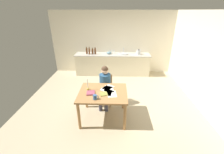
# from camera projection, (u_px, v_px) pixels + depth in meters

# --- Properties ---
(ground_plane) EXTENTS (5.20, 5.20, 0.04)m
(ground_plane) POSITION_uv_depth(u_px,v_px,m) (110.00, 103.00, 4.53)
(ground_plane) COLOR tan
(wall_back) EXTENTS (5.20, 0.12, 2.60)m
(wall_back) POSITION_uv_depth(u_px,v_px,m) (113.00, 43.00, 6.35)
(wall_back) COLOR silver
(wall_back) RESTS_ON ground
(wall_right) EXTENTS (0.12, 5.20, 2.60)m
(wall_right) POSITION_uv_depth(u_px,v_px,m) (208.00, 63.00, 3.91)
(wall_right) COLOR silver
(wall_right) RESTS_ON ground
(kitchen_counter) EXTENTS (3.14, 0.64, 0.90)m
(kitchen_counter) POSITION_uv_depth(u_px,v_px,m) (113.00, 64.00, 6.37)
(kitchen_counter) COLOR beige
(kitchen_counter) RESTS_ON ground
(dining_table) EXTENTS (1.18, 0.98, 0.76)m
(dining_table) POSITION_uv_depth(u_px,v_px,m) (103.00, 96.00, 3.64)
(dining_table) COLOR #9E7042
(dining_table) RESTS_ON ground
(chair_at_table) EXTENTS (0.43, 0.43, 0.86)m
(chair_at_table) POSITION_uv_depth(u_px,v_px,m) (106.00, 88.00, 4.38)
(chair_at_table) COLOR #9E7042
(chair_at_table) RESTS_ON ground
(person_seated) EXTENTS (0.35, 0.61, 1.19)m
(person_seated) POSITION_uv_depth(u_px,v_px,m) (105.00, 84.00, 4.16)
(person_seated) COLOR navy
(person_seated) RESTS_ON ground
(coffee_mug) EXTENTS (0.13, 0.09, 0.11)m
(coffee_mug) POSITION_uv_depth(u_px,v_px,m) (95.00, 97.00, 3.29)
(coffee_mug) COLOR #33598C
(coffee_mug) RESTS_ON dining_table
(candlestick) EXTENTS (0.06, 0.06, 0.30)m
(candlestick) POSITION_uv_depth(u_px,v_px,m) (88.00, 87.00, 3.66)
(candlestick) COLOR gold
(candlestick) RESTS_ON dining_table
(book_magazine) EXTENTS (0.22, 0.23, 0.03)m
(book_magazine) POSITION_uv_depth(u_px,v_px,m) (91.00, 93.00, 3.53)
(book_magazine) COLOR #924256
(book_magazine) RESTS_ON dining_table
(book_cookery) EXTENTS (0.22, 0.23, 0.02)m
(book_cookery) POSITION_uv_depth(u_px,v_px,m) (104.00, 94.00, 3.50)
(book_cookery) COLOR olive
(book_cookery) RESTS_ON dining_table
(paper_letter) EXTENTS (0.24, 0.31, 0.00)m
(paper_letter) POSITION_uv_depth(u_px,v_px,m) (107.00, 93.00, 3.57)
(paper_letter) COLOR white
(paper_letter) RESTS_ON dining_table
(paper_bill) EXTENTS (0.35, 0.36, 0.00)m
(paper_bill) POSITION_uv_depth(u_px,v_px,m) (108.00, 87.00, 3.81)
(paper_bill) COLOR white
(paper_bill) RESTS_ON dining_table
(paper_envelope) EXTENTS (0.32, 0.36, 0.00)m
(paper_envelope) POSITION_uv_depth(u_px,v_px,m) (106.00, 88.00, 3.76)
(paper_envelope) COLOR white
(paper_envelope) RESTS_ON dining_table
(paper_receipt) EXTENTS (0.26, 0.33, 0.00)m
(paper_receipt) POSITION_uv_depth(u_px,v_px,m) (109.00, 90.00, 3.70)
(paper_receipt) COLOR white
(paper_receipt) RESTS_ON dining_table
(paper_notice) EXTENTS (0.25, 0.32, 0.00)m
(paper_notice) POSITION_uv_depth(u_px,v_px,m) (112.00, 94.00, 3.51)
(paper_notice) COLOR white
(paper_notice) RESTS_ON dining_table
(sink_unit) EXTENTS (0.36, 0.36, 0.24)m
(sink_unit) POSITION_uv_depth(u_px,v_px,m) (124.00, 54.00, 6.17)
(sink_unit) COLOR #B2B7BC
(sink_unit) RESTS_ON kitchen_counter
(bottle_oil) EXTENTS (0.08, 0.08, 0.29)m
(bottle_oil) POSITION_uv_depth(u_px,v_px,m) (87.00, 51.00, 6.18)
(bottle_oil) COLOR #593319
(bottle_oil) RESTS_ON kitchen_counter
(bottle_vinegar) EXTENTS (0.06, 0.06, 0.31)m
(bottle_vinegar) POSITION_uv_depth(u_px,v_px,m) (89.00, 51.00, 6.11)
(bottle_vinegar) COLOR #593319
(bottle_vinegar) RESTS_ON kitchen_counter
(bottle_wine_red) EXTENTS (0.07, 0.07, 0.27)m
(bottle_wine_red) POSITION_uv_depth(u_px,v_px,m) (93.00, 52.00, 6.12)
(bottle_wine_red) COLOR #593319
(bottle_wine_red) RESTS_ON kitchen_counter
(bottle_sauce) EXTENTS (0.07, 0.07, 0.30)m
(bottle_sauce) POSITION_uv_depth(u_px,v_px,m) (95.00, 51.00, 6.14)
(bottle_sauce) COLOR #593319
(bottle_sauce) RESTS_ON kitchen_counter
(mixing_bowl) EXTENTS (0.20, 0.20, 0.09)m
(mixing_bowl) POSITION_uv_depth(u_px,v_px,m) (109.00, 53.00, 6.19)
(mixing_bowl) COLOR #668C99
(mixing_bowl) RESTS_ON kitchen_counter
(stovetop_kettle) EXTENTS (0.18, 0.18, 0.22)m
(stovetop_kettle) POSITION_uv_depth(u_px,v_px,m) (139.00, 52.00, 6.11)
(stovetop_kettle) COLOR #B7BABF
(stovetop_kettle) RESTS_ON kitchen_counter
(wine_glass_near_sink) EXTENTS (0.07, 0.07, 0.15)m
(wine_glass_near_sink) POSITION_uv_depth(u_px,v_px,m) (114.00, 51.00, 6.28)
(wine_glass_near_sink) COLOR silver
(wine_glass_near_sink) RESTS_ON kitchen_counter
(wine_glass_by_kettle) EXTENTS (0.07, 0.07, 0.15)m
(wine_glass_by_kettle) POSITION_uv_depth(u_px,v_px,m) (111.00, 51.00, 6.28)
(wine_glass_by_kettle) COLOR silver
(wine_glass_by_kettle) RESTS_ON kitchen_counter
(wine_glass_back_left) EXTENTS (0.07, 0.07, 0.15)m
(wine_glass_back_left) POSITION_uv_depth(u_px,v_px,m) (109.00, 51.00, 6.28)
(wine_glass_back_left) COLOR silver
(wine_glass_back_left) RESTS_ON kitchen_counter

